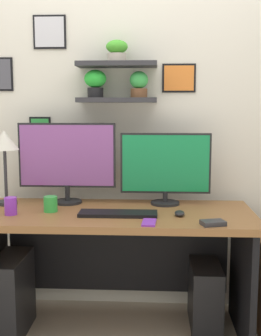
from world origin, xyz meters
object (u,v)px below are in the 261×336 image
Objects in this scene: computer_tower_right at (205,295)px; cell_phone at (149,222)px; desk_lamp at (4,146)px; pen_cup at (11,206)px; monitor_right at (165,167)px; monitor_left at (67,159)px; desk at (114,243)px; keyboard at (118,214)px; scissors_tray at (213,223)px; computer_mouse at (180,213)px; computer_tower_left at (11,295)px; coffee_mug at (51,204)px.

cell_phone is at bearing -133.41° from computer_tower_right.
desk_lamp is 0.42m from pen_cup.
monitor_right is at bearing 20.25° from pen_cup.
desk is at bearing -27.78° from monitor_left.
desk is 4.09× the size of computer_tower_right.
scissors_tray is (0.51, -0.18, 0.00)m from keyboard.
desk is 18.19× the size of computer_mouse.
desk_lamp is (-1.06, 0.24, 0.35)m from computer_mouse.
computer_tower_right is at bearing -22.47° from monitor_right.
monitor_left reaches higher than cell_phone.
monitor_left reaches higher than scissors_tray.
desk_lamp is 1.54m from computer_tower_right.
pen_cup is at bearing -168.94° from computer_tower_right.
keyboard reaches higher than computer_tower_left.
desk is 0.67m from scissors_tray.
keyboard is 4.89× the size of computer_mouse.
monitor_right reaches higher than desk.
monitor_right is at bearing 3.69° from desk_lamp.
monitor_left is 0.75m from cell_phone.
computer_tower_left is at bearing -171.24° from desk.
computer_tower_left is (-0.65, 0.05, -0.52)m from keyboard.
scissors_tray is at bearing -64.04° from monitor_right.
desk is at bearing -152.23° from monitor_right.
scissors_tray is 0.30× the size of computer_tower_right.
computer_mouse reaches higher than computer_tower_left.
pen_cup is 1.30m from computer_tower_right.
computer_mouse is at bearing 1.40° from pen_cup.
monitor_right reaches higher than cell_phone.
cell_phone is at bearing -54.96° from desk.
desk_lamp reaches higher than coffee_mug.
computer_tower_right is at bearing 7.47° from computer_tower_left.
monitor_right is 1.21× the size of desk_lamp.
computer_tower_left is 1.19× the size of computer_tower_right.
computer_mouse is at bearing 0.97° from keyboard.
computer_mouse is 0.62m from computer_tower_right.
computer_mouse is 0.24m from scissors_tray.
coffee_mug is at bearing -167.96° from desk.
scissors_tray is (0.54, -0.32, 0.22)m from desk.
coffee_mug is at bearing -102.52° from monitor_left.
monitor_left is 4.36× the size of cell_phone.
coffee_mug is (-0.36, -0.08, 0.25)m from desk.
coffee_mug is 0.61m from computer_tower_left.
keyboard is 0.61m from pen_cup.
computer_mouse reaches higher than scissors_tray.
scissors_tray is at bearing -15.05° from coffee_mug.
scissors_tray is at bearing -8.14° from pen_cup.
keyboard is at bearing -131.44° from monitor_right.
pen_cup reaches higher than coffee_mug.
cell_phone is 0.35× the size of computer_tower_right.
monitor_right is 1.40× the size of computer_tower_right.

